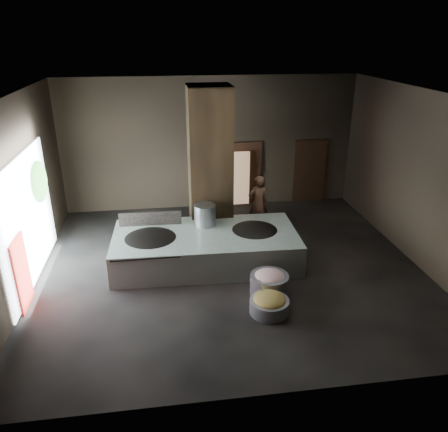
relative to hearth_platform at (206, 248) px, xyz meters
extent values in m
cube|color=black|center=(0.61, -0.38, -0.48)|extent=(10.00, 9.00, 0.10)
cube|color=black|center=(0.61, -0.38, 4.12)|extent=(10.00, 9.00, 0.10)
cube|color=black|center=(0.61, 4.17, 1.82)|extent=(10.00, 0.10, 4.50)
cube|color=black|center=(0.61, -4.93, 1.82)|extent=(10.00, 0.10, 4.50)
cube|color=black|center=(-4.44, -0.38, 1.82)|extent=(0.10, 9.00, 4.50)
cube|color=black|center=(5.66, -0.38, 1.82)|extent=(0.10, 9.00, 4.50)
cube|color=black|center=(0.31, 1.52, 1.82)|extent=(1.20, 1.20, 4.50)
cube|color=#ADC0B0|center=(0.00, 0.00, 0.00)|extent=(4.97, 2.49, 0.85)
cube|color=black|center=(0.00, 0.00, 0.39)|extent=(4.79, 2.30, 0.03)
ellipsoid|color=black|center=(-1.45, -0.05, 0.32)|extent=(1.54, 1.54, 0.43)
cylinder|color=black|center=(-1.45, -0.05, 0.39)|extent=(1.58, 1.58, 0.05)
ellipsoid|color=black|center=(1.35, 0.05, 0.32)|extent=(1.44, 1.44, 0.40)
cylinder|color=black|center=(1.35, 0.05, 0.39)|extent=(1.47, 1.47, 0.05)
cylinder|color=#9A9EA1|center=(0.05, 0.55, 0.70)|extent=(0.60, 0.60, 0.64)
cube|color=black|center=(-1.45, 0.75, 0.60)|extent=(1.70, 0.12, 0.43)
imported|color=brown|center=(1.84, 1.84, 0.47)|extent=(0.71, 0.52, 1.79)
cylinder|color=gray|center=(1.16, -2.53, -0.26)|extent=(1.00, 1.00, 0.33)
ellipsoid|color=olive|center=(1.16, -2.53, -0.08)|extent=(0.73, 0.73, 0.22)
cylinder|color=#9A9EA1|center=(1.01, -2.38, 0.12)|extent=(0.21, 0.31, 0.63)
cylinder|color=gray|center=(1.34, -1.79, -0.17)|extent=(1.18, 1.18, 0.50)
ellipsoid|color=#D07C7E|center=(1.34, -1.79, 0.02)|extent=(0.76, 0.76, 0.29)
cube|color=black|center=(1.81, 4.07, 0.67)|extent=(1.18, 0.08, 2.38)
cube|color=#8C6647|center=(1.55, 3.87, 0.62)|extent=(0.81, 0.04, 1.92)
cube|color=black|center=(4.21, 4.07, 0.67)|extent=(1.18, 0.08, 2.38)
cube|color=#8C6647|center=(4.30, 4.08, 0.62)|extent=(0.83, 0.04, 1.97)
cube|color=white|center=(-4.34, -0.18, 1.17)|extent=(0.04, 4.20, 3.10)
cube|color=maroon|center=(-4.27, -1.48, 0.42)|extent=(0.05, 0.90, 1.70)
ellipsoid|color=#194714|center=(-4.24, 0.92, 1.77)|extent=(0.28, 1.10, 1.10)
camera|label=1|loc=(-1.00, -10.47, 5.43)|focal=35.00mm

